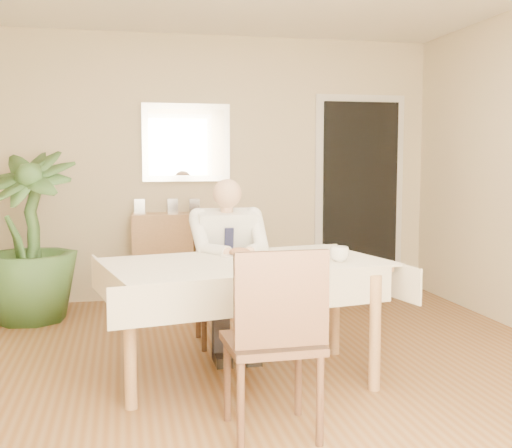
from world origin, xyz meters
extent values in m
plane|color=brown|center=(0.00, 0.00, 0.00)|extent=(5.00, 5.00, 0.00)
cube|color=#C2AD89|center=(0.00, 2.50, 1.30)|extent=(4.50, 0.02, 2.60)
cube|color=#C2AD89|center=(0.00, -2.50, 1.30)|extent=(4.50, 0.02, 2.60)
cube|color=silver|center=(0.00, -2.48, 1.45)|extent=(1.34, 0.02, 1.44)
cube|color=white|center=(0.00, -2.46, 1.45)|extent=(1.18, 0.02, 1.28)
cube|color=silver|center=(1.55, 2.48, 1.00)|extent=(0.96, 0.03, 2.10)
cube|color=black|center=(1.55, 2.45, 1.00)|extent=(0.80, 0.05, 1.95)
cube|color=silver|center=(-0.26, 2.48, 1.55)|extent=(0.86, 0.03, 0.76)
cube|color=white|center=(-0.26, 2.46, 1.55)|extent=(0.74, 0.02, 0.64)
cube|color=#A6794C|center=(-0.14, 0.02, 0.72)|extent=(1.75, 1.21, 0.04)
cube|color=beige|center=(-0.14, 0.02, 0.75)|extent=(1.87, 1.32, 0.01)
cube|color=beige|center=(-0.14, -0.48, 0.64)|extent=(1.67, 0.36, 0.22)
cube|color=beige|center=(-0.14, 0.52, 0.64)|extent=(1.67, 0.36, 0.22)
cube|color=beige|center=(-0.99, 0.02, 0.64)|extent=(0.22, 0.98, 0.22)
cube|color=beige|center=(0.71, 0.02, 0.64)|extent=(0.22, 0.98, 0.22)
cylinder|color=#A6794C|center=(-0.86, -0.35, 0.35)|extent=(0.07, 0.07, 0.70)
cylinder|color=#A6794C|center=(0.58, -0.35, 0.35)|extent=(0.07, 0.07, 0.70)
cylinder|color=#A6794C|center=(-0.86, 0.39, 0.35)|extent=(0.07, 0.07, 0.70)
cylinder|color=#A6794C|center=(0.58, 0.39, 0.35)|extent=(0.07, 0.07, 0.70)
cube|color=#3D2116|center=(-0.14, 0.82, 0.44)|extent=(0.46, 0.46, 0.04)
cube|color=#3D2116|center=(-0.14, 1.02, 0.70)|extent=(0.43, 0.07, 0.43)
cylinder|color=#3D2116|center=(-0.32, 0.64, 0.21)|extent=(0.04, 0.04, 0.42)
cylinder|color=#3D2116|center=(0.05, 0.64, 0.21)|extent=(0.04, 0.04, 0.42)
cylinder|color=#3D2116|center=(-0.32, 1.01, 0.21)|extent=(0.04, 0.04, 0.42)
cylinder|color=#3D2116|center=(0.05, 1.01, 0.21)|extent=(0.04, 0.04, 0.42)
cube|color=#3D2116|center=(-0.16, -0.81, 0.47)|extent=(0.47, 0.47, 0.04)
cube|color=#3D2116|center=(-0.16, -1.02, 0.74)|extent=(0.46, 0.05, 0.45)
cylinder|color=#3D2116|center=(-0.36, -1.01, 0.22)|extent=(0.04, 0.04, 0.45)
cylinder|color=#3D2116|center=(0.03, -1.01, 0.22)|extent=(0.04, 0.04, 0.45)
cylinder|color=#3D2116|center=(-0.36, -0.62, 0.22)|extent=(0.04, 0.04, 0.45)
cylinder|color=#3D2116|center=(0.03, -0.62, 0.22)|extent=(0.04, 0.04, 0.45)
cube|color=white|center=(-0.14, 0.78, 0.75)|extent=(0.42, 0.31, 0.55)
cube|color=black|center=(-0.14, 0.66, 0.72)|extent=(0.07, 0.08, 0.36)
cylinder|color=tan|center=(-0.14, 0.74, 1.03)|extent=(0.09, 0.09, 0.08)
sphere|color=tan|center=(-0.14, 0.71, 1.14)|extent=(0.21, 0.21, 0.21)
cube|color=black|center=(-0.24, 0.58, 0.52)|extent=(0.13, 0.42, 0.13)
cube|color=black|center=(-0.04, 0.58, 0.52)|extent=(0.13, 0.42, 0.13)
cube|color=black|center=(-0.24, 0.40, 0.23)|extent=(0.11, 0.12, 0.45)
cube|color=black|center=(-0.04, 0.40, 0.23)|extent=(0.11, 0.12, 0.45)
cube|color=black|center=(-0.24, 0.34, 0.04)|extent=(0.11, 0.26, 0.07)
cube|color=black|center=(-0.04, 0.34, 0.04)|extent=(0.11, 0.26, 0.07)
cylinder|color=white|center=(-0.14, 0.21, 0.76)|extent=(0.26, 0.26, 0.02)
ellipsoid|color=brown|center=(-0.14, 0.21, 0.78)|extent=(0.14, 0.14, 0.06)
cylinder|color=silver|center=(-0.10, 0.15, 0.78)|extent=(0.01, 0.13, 0.01)
cylinder|color=silver|center=(-0.18, 0.15, 0.78)|extent=(0.01, 0.13, 0.01)
imported|color=white|center=(0.43, -0.12, 0.80)|extent=(0.15, 0.15, 0.09)
cube|color=#A6794C|center=(-0.26, 2.32, 0.43)|extent=(1.10, 0.42, 0.87)
cube|color=silver|center=(-0.72, 2.37, 0.94)|extent=(0.10, 0.02, 0.14)
cube|color=silver|center=(-0.41, 2.35, 0.94)|extent=(0.10, 0.02, 0.14)
cube|color=silver|center=(-0.20, 2.33, 0.94)|extent=(0.10, 0.02, 0.14)
imported|color=#325426|center=(-1.67, 1.83, 0.73)|extent=(1.07, 1.07, 1.46)
camera|label=1|loc=(-0.88, -3.87, 1.39)|focal=45.00mm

